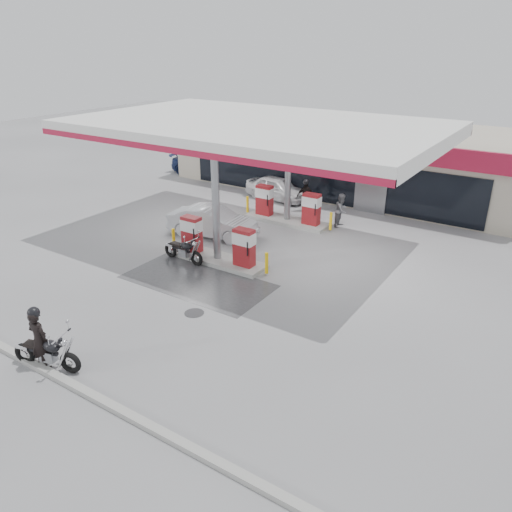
{
  "coord_description": "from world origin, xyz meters",
  "views": [
    {
      "loc": [
        12.2,
        -13.59,
        8.91
      ],
      "look_at": [
        2.57,
        1.11,
        1.2
      ],
      "focal_mm": 35.0,
      "sensor_mm": 36.0,
      "label": 1
    }
  ],
  "objects_px": {
    "main_motorcycle": "(48,353)",
    "sedan_white": "(277,188)",
    "attendant": "(341,210)",
    "hatchback_silver": "(213,222)",
    "pump_island_far": "(287,209)",
    "biker_walking": "(305,196)",
    "parked_car_left": "(201,166)",
    "pump_island_near": "(217,246)",
    "parked_motorcycle": "(184,251)",
    "biker_main": "(39,340)"
  },
  "relations": [
    {
      "from": "pump_island_far",
      "to": "biker_walking",
      "type": "relative_size",
      "value": 3.04
    },
    {
      "from": "biker_main",
      "to": "attendant",
      "type": "bearing_deg",
      "value": -103.93
    },
    {
      "from": "biker_main",
      "to": "pump_island_far",
      "type": "bearing_deg",
      "value": -94.49
    },
    {
      "from": "biker_main",
      "to": "pump_island_near",
      "type": "bearing_deg",
      "value": -93.68
    },
    {
      "from": "sedan_white",
      "to": "parked_car_left",
      "type": "distance_m",
      "value": 7.74
    },
    {
      "from": "pump_island_near",
      "to": "main_motorcycle",
      "type": "distance_m",
      "value": 8.8
    },
    {
      "from": "pump_island_far",
      "to": "sedan_white",
      "type": "bearing_deg",
      "value": 128.25
    },
    {
      "from": "attendant",
      "to": "main_motorcycle",
      "type": "bearing_deg",
      "value": 173.19
    },
    {
      "from": "sedan_white",
      "to": "hatchback_silver",
      "type": "xyz_separation_m",
      "value": [
        0.5,
        -6.91,
        0.04
      ]
    },
    {
      "from": "sedan_white",
      "to": "hatchback_silver",
      "type": "relative_size",
      "value": 0.91
    },
    {
      "from": "main_motorcycle",
      "to": "attendant",
      "type": "bearing_deg",
      "value": 66.12
    },
    {
      "from": "pump_island_far",
      "to": "parked_motorcycle",
      "type": "height_order",
      "value": "pump_island_far"
    },
    {
      "from": "pump_island_far",
      "to": "attendant",
      "type": "height_order",
      "value": "pump_island_far"
    },
    {
      "from": "main_motorcycle",
      "to": "hatchback_silver",
      "type": "height_order",
      "value": "hatchback_silver"
    },
    {
      "from": "hatchback_silver",
      "to": "sedan_white",
      "type": "bearing_deg",
      "value": -5.75
    },
    {
      "from": "parked_car_left",
      "to": "biker_walking",
      "type": "height_order",
      "value": "biker_walking"
    },
    {
      "from": "parked_motorcycle",
      "to": "sedan_white",
      "type": "xyz_separation_m",
      "value": [
        -1.32,
        10.0,
        0.18
      ]
    },
    {
      "from": "main_motorcycle",
      "to": "sedan_white",
      "type": "height_order",
      "value": "sedan_white"
    },
    {
      "from": "sedan_white",
      "to": "attendant",
      "type": "xyz_separation_m",
      "value": [
        5.13,
        -2.2,
        0.18
      ]
    },
    {
      "from": "pump_island_far",
      "to": "attendant",
      "type": "xyz_separation_m",
      "value": [
        2.6,
        1.0,
        0.15
      ]
    },
    {
      "from": "parked_motorcycle",
      "to": "parked_car_left",
      "type": "height_order",
      "value": "parked_car_left"
    },
    {
      "from": "pump_island_far",
      "to": "biker_walking",
      "type": "height_order",
      "value": "pump_island_far"
    },
    {
      "from": "pump_island_near",
      "to": "sedan_white",
      "type": "bearing_deg",
      "value": 105.33
    },
    {
      "from": "attendant",
      "to": "biker_walking",
      "type": "bearing_deg",
      "value": 66.91
    },
    {
      "from": "pump_island_far",
      "to": "biker_main",
      "type": "xyz_separation_m",
      "value": [
        0.31,
        -14.84,
        0.23
      ]
    },
    {
      "from": "pump_island_far",
      "to": "parked_car_left",
      "type": "height_order",
      "value": "pump_island_far"
    },
    {
      "from": "parked_motorcycle",
      "to": "biker_walking",
      "type": "height_order",
      "value": "biker_walking"
    },
    {
      "from": "biker_walking",
      "to": "sedan_white",
      "type": "bearing_deg",
      "value": 113.91
    },
    {
      "from": "biker_main",
      "to": "parked_car_left",
      "type": "relative_size",
      "value": 0.41
    },
    {
      "from": "main_motorcycle",
      "to": "biker_main",
      "type": "relative_size",
      "value": 1.18
    },
    {
      "from": "main_motorcycle",
      "to": "attendant",
      "type": "distance_m",
      "value": 15.92
    },
    {
      "from": "parked_motorcycle",
      "to": "biker_walking",
      "type": "distance_m",
      "value": 9.07
    },
    {
      "from": "main_motorcycle",
      "to": "pump_island_near",
      "type": "bearing_deg",
      "value": 76.98
    },
    {
      "from": "main_motorcycle",
      "to": "parked_car_left",
      "type": "bearing_deg",
      "value": 101.43
    },
    {
      "from": "attendant",
      "to": "hatchback_silver",
      "type": "relative_size",
      "value": 0.39
    },
    {
      "from": "pump_island_near",
      "to": "sedan_white",
      "type": "xyz_separation_m",
      "value": [
        -2.52,
        9.2,
        -0.03
      ]
    },
    {
      "from": "pump_island_near",
      "to": "parked_motorcycle",
      "type": "bearing_deg",
      "value": -146.48
    },
    {
      "from": "pump_island_near",
      "to": "parked_car_left",
      "type": "distance_m",
      "value": 15.02
    },
    {
      "from": "pump_island_near",
      "to": "hatchback_silver",
      "type": "relative_size",
      "value": 1.17
    },
    {
      "from": "attendant",
      "to": "parked_car_left",
      "type": "height_order",
      "value": "attendant"
    },
    {
      "from": "hatchback_silver",
      "to": "parked_car_left",
      "type": "relative_size",
      "value": 0.95
    },
    {
      "from": "parked_car_left",
      "to": "biker_main",
      "type": "bearing_deg",
      "value": -149.43
    },
    {
      "from": "biker_main",
      "to": "parked_motorcycle",
      "type": "relative_size",
      "value": 0.85
    },
    {
      "from": "main_motorcycle",
      "to": "parked_car_left",
      "type": "distance_m",
      "value": 22.57
    },
    {
      "from": "pump_island_near",
      "to": "sedan_white",
      "type": "height_order",
      "value": "pump_island_near"
    },
    {
      "from": "pump_island_near",
      "to": "parked_car_left",
      "type": "height_order",
      "value": "pump_island_near"
    },
    {
      "from": "biker_main",
      "to": "sedan_white",
      "type": "relative_size",
      "value": 0.47
    },
    {
      "from": "biker_main",
      "to": "sedan_white",
      "type": "xyz_separation_m",
      "value": [
        -2.83,
        18.04,
        -0.26
      ]
    },
    {
      "from": "biker_walking",
      "to": "attendant",
      "type": "bearing_deg",
      "value": -67.45
    },
    {
      "from": "hatchback_silver",
      "to": "biker_walking",
      "type": "xyz_separation_m",
      "value": [
        1.92,
        5.91,
        0.12
      ]
    }
  ]
}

